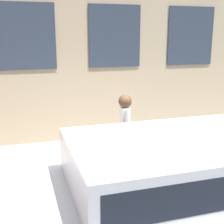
% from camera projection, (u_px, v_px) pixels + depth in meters
% --- Properties ---
extents(ground_plane, '(80.00, 80.00, 0.00)m').
position_uv_depth(ground_plane, '(110.00, 205.00, 5.11)').
color(ground_plane, '#38383A').
extents(sidewalk, '(3.07, 60.00, 0.13)m').
position_uv_depth(sidewalk, '(89.00, 165.00, 6.52)').
color(sidewalk, '#B2ADA3').
rests_on(sidewalk, ground_plane).
extents(fire_hydrant, '(0.36, 0.46, 0.73)m').
position_uv_depth(fire_hydrant, '(99.00, 161.00, 5.61)').
color(fire_hydrant, gray).
rests_on(fire_hydrant, sidewalk).
extents(person, '(0.37, 0.25, 1.54)m').
position_uv_depth(person, '(125.00, 127.00, 5.79)').
color(person, '#998466').
rests_on(person, sidewalk).
extents(parked_truck_silver_near, '(1.88, 4.27, 1.55)m').
position_uv_depth(parked_truck_silver_near, '(175.00, 189.00, 3.77)').
color(parked_truck_silver_near, black).
rests_on(parked_truck_silver_near, ground_plane).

